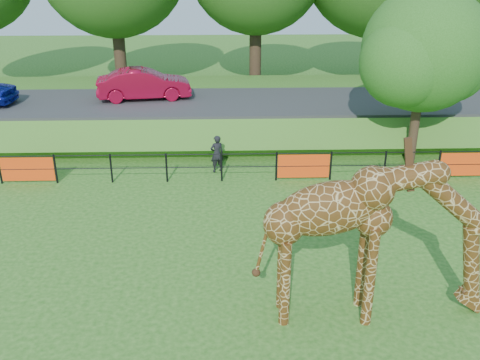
{
  "coord_description": "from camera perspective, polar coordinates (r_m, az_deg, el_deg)",
  "views": [
    {
      "loc": [
        0.13,
        -10.05,
        7.81
      ],
      "look_at": [
        0.53,
        3.42,
        2.0
      ],
      "focal_mm": 40.0,
      "sensor_mm": 36.0,
      "label": 1
    }
  ],
  "objects": [
    {
      "name": "car_red",
      "position": [
        25.47,
        -10.2,
        10.05
      ],
      "size": [
        4.44,
        2.09,
        1.41
      ],
      "primitive_type": "imported",
      "rotation": [
        0.0,
        0.0,
        1.72
      ],
      "color": "#AA0C2D",
      "rests_on": "road"
    },
    {
      "name": "road",
      "position": [
        24.91,
        -1.98,
        8.29
      ],
      "size": [
        40.0,
        5.0,
        0.12
      ],
      "primitive_type": "cube",
      "color": "#323235",
      "rests_on": "embankment"
    },
    {
      "name": "embankment",
      "position": [
        26.54,
        -1.95,
        7.65
      ],
      "size": [
        40.0,
        9.0,
        1.3
      ],
      "primitive_type": "cube",
      "color": "#245D17",
      "rests_on": "ground"
    },
    {
      "name": "tree_east",
      "position": [
        21.35,
        19.26,
        12.54
      ],
      "size": [
        5.4,
        4.71,
        6.76
      ],
      "color": "black",
      "rests_on": "ground"
    },
    {
      "name": "giraffe",
      "position": [
        12.21,
        14.38,
        -6.35
      ],
      "size": [
        5.38,
        1.02,
        3.84
      ],
      "primitive_type": null,
      "rotation": [
        0.0,
        0.0,
        -0.01
      ],
      "color": "#512E10",
      "rests_on": "ground"
    },
    {
      "name": "perimeter_fence",
      "position": [
        19.46,
        -1.98,
        1.39
      ],
      "size": [
        28.07,
        0.1,
        1.1
      ],
      "primitive_type": null,
      "color": "black",
      "rests_on": "ground"
    },
    {
      "name": "visitor",
      "position": [
        20.27,
        -2.48,
        2.81
      ],
      "size": [
        0.62,
        0.52,
        1.44
      ],
      "primitive_type": "imported",
      "rotation": [
        0.0,
        0.0,
        3.54
      ],
      "color": "black",
      "rests_on": "ground"
    },
    {
      "name": "ground",
      "position": [
        12.73,
        -2.0,
        -14.54
      ],
      "size": [
        90.0,
        90.0,
        0.0
      ],
      "primitive_type": "plane",
      "color": "#245D17",
      "rests_on": "ground"
    }
  ]
}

